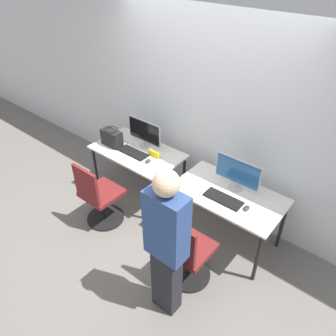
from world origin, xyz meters
TOP-DOWN VIEW (x-y plane):
  - ground_plane at (0.00, 0.00)m, footprint 20.00×20.00m
  - wall_back at (0.00, 0.83)m, footprint 12.00×0.05m
  - desk_left at (-0.70, 0.35)m, footprint 1.22×0.71m
  - monitor_left at (-0.70, 0.50)m, footprint 0.54×0.16m
  - keyboard_left at (-0.70, 0.27)m, footprint 0.43×0.17m
  - mouse_left at (-0.41, 0.24)m, footprint 0.06×0.09m
  - office_chair_left at (-0.67, -0.38)m, footprint 0.48×0.48m
  - desk_right at (0.70, 0.35)m, footprint 1.22×0.71m
  - monitor_right at (0.70, 0.48)m, footprint 0.54×0.16m
  - keyboard_right at (0.70, 0.23)m, footprint 0.43×0.17m
  - mouse_right at (0.97, 0.25)m, footprint 0.06×0.09m
  - office_chair_right at (0.69, -0.40)m, footprint 0.48×0.48m
  - person_right at (0.73, -0.76)m, footprint 0.36×0.22m
  - handbag at (-1.07, 0.25)m, footprint 0.30×0.18m
  - placard_left at (-0.43, 0.39)m, footprint 0.16×0.03m

SIDE VIEW (x-z plane):
  - ground_plane at x=0.00m, z-range 0.00..0.00m
  - office_chair_left at x=-0.67m, z-range -0.08..0.82m
  - office_chair_right at x=0.69m, z-range -0.08..0.82m
  - desk_left at x=-0.70m, z-range 0.28..0.99m
  - desk_right at x=0.70m, z-range 0.28..0.99m
  - keyboard_left at x=-0.70m, z-range 0.71..0.73m
  - keyboard_right at x=0.70m, z-range 0.71..0.73m
  - mouse_left at x=-0.41m, z-range 0.71..0.74m
  - mouse_right at x=0.97m, z-range 0.71..0.74m
  - placard_left at x=-0.43m, z-range 0.71..0.79m
  - handbag at x=-1.07m, z-range 0.70..0.95m
  - person_right at x=0.73m, z-range 0.08..1.73m
  - monitor_left at x=-0.70m, z-range 0.73..1.11m
  - monitor_right at x=0.70m, z-range 0.73..1.11m
  - wall_back at x=0.00m, z-range 0.00..2.80m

